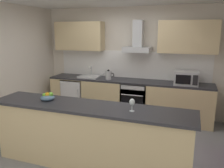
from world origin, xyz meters
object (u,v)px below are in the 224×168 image
(sink, at_px, (90,76))
(range_hood, at_px, (138,42))
(fruit_bowl, at_px, (48,97))
(wine_glass, at_px, (132,103))
(oven, at_px, (135,99))
(kettle, at_px, (109,75))
(refrigerator, at_px, (76,94))
(microwave, at_px, (186,78))

(sink, relative_size, range_hood, 0.69)
(sink, xyz_separation_m, fruit_bowl, (0.28, -2.19, 0.09))
(sink, distance_m, wine_glass, 2.81)
(oven, xyz_separation_m, wine_glass, (0.49, -2.25, 0.64))
(sink, height_order, fruit_bowl, sink)
(sink, xyz_separation_m, kettle, (0.52, -0.04, 0.08))
(kettle, relative_size, range_hood, 0.40)
(refrigerator, bearing_deg, range_hood, 4.79)
(oven, bearing_deg, wine_glass, -77.76)
(range_hood, height_order, wine_glass, range_hood)
(refrigerator, distance_m, range_hood, 2.09)
(range_hood, distance_m, wine_glass, 2.52)
(microwave, distance_m, fruit_bowl, 2.95)
(microwave, bearing_deg, oven, 178.58)
(refrigerator, height_order, fruit_bowl, fruit_bowl)
(refrigerator, height_order, wine_glass, wine_glass)
(wine_glass, relative_size, fruit_bowl, 0.81)
(wine_glass, distance_m, fruit_bowl, 1.39)
(microwave, xyz_separation_m, wine_glass, (-0.64, -2.22, 0.05))
(wine_glass, height_order, fruit_bowl, wine_glass)
(kettle, bearing_deg, range_hood, 13.90)
(microwave, bearing_deg, kettle, -179.81)
(refrigerator, bearing_deg, kettle, -1.93)
(refrigerator, xyz_separation_m, wine_glass, (2.07, -2.24, 0.67))
(oven, relative_size, fruit_bowl, 3.64)
(microwave, bearing_deg, sink, 179.03)
(sink, bearing_deg, range_hood, 5.72)
(refrigerator, distance_m, microwave, 2.77)
(microwave, bearing_deg, refrigerator, 179.47)
(microwave, height_order, wine_glass, microwave)
(kettle, bearing_deg, refrigerator, 178.07)
(oven, xyz_separation_m, sink, (-1.18, 0.01, 0.47))
(oven, distance_m, refrigerator, 1.58)
(oven, relative_size, range_hood, 1.11)
(refrigerator, height_order, sink, sink)
(fruit_bowl, bearing_deg, range_hood, 68.69)
(microwave, relative_size, fruit_bowl, 2.27)
(kettle, bearing_deg, microwave, 0.19)
(wine_glass, bearing_deg, fruit_bowl, 177.06)
(oven, distance_m, fruit_bowl, 2.42)
(sink, xyz_separation_m, range_hood, (1.18, 0.12, 0.86))
(sink, distance_m, fruit_bowl, 2.21)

